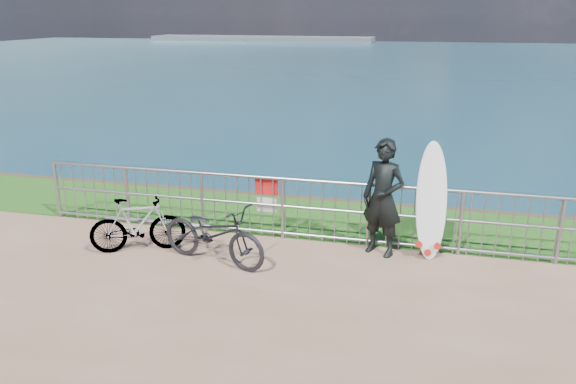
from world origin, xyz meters
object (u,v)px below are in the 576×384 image
(surfer, at_px, (383,198))
(bicycle_far, at_px, (137,225))
(surfboard, at_px, (431,205))
(bicycle_near, at_px, (213,234))

(surfer, bearing_deg, bicycle_far, -144.37)
(bicycle_far, bearing_deg, surfboard, -103.66)
(surfboard, xyz_separation_m, bicycle_near, (-3.31, -1.09, -0.38))
(bicycle_near, height_order, bicycle_far, bicycle_near)
(surfer, height_order, surfboard, surfer)
(bicycle_far, bearing_deg, bicycle_near, -120.59)
(surfboard, relative_size, bicycle_near, 1.00)
(surfer, bearing_deg, surfboard, 29.65)
(bicycle_near, distance_m, bicycle_far, 1.40)
(bicycle_near, xyz_separation_m, bicycle_far, (-1.39, 0.13, -0.03))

